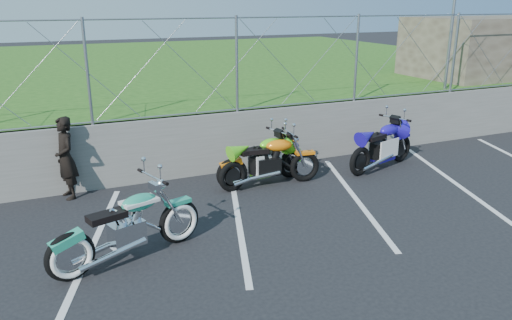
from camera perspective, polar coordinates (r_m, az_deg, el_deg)
name	(u,v)px	position (r m, az deg, el deg)	size (l,w,h in m)	color
ground	(262,243)	(7.82, 0.70, -9.44)	(90.00, 90.00, 0.00)	black
retaining_wall	(194,145)	(10.66, -7.11, 1.66)	(30.00, 0.22, 1.30)	#60605C
grass_field	(118,80)	(20.25, -15.52, 8.77)	(30.00, 20.00, 1.30)	#265316
stone_building	(490,46)	(17.93, 25.22, 11.68)	(5.00, 3.00, 1.80)	brown
chain_link_fence	(191,67)	(10.33, -7.46, 10.49)	(28.00, 0.03, 2.00)	gray
sign_pole	(451,32)	(14.40, 21.39, 13.46)	(0.08, 0.08, 3.00)	gray
parking_lines	(299,207)	(9.12, 4.98, -5.38)	(18.29, 4.31, 0.01)	silver
cruiser_turquoise	(130,229)	(7.39, -14.22, -7.64)	(2.31, 0.90, 1.18)	black
naked_orange	(270,163)	(10.01, 1.67, -0.38)	(2.18, 0.74, 1.09)	black
sportbike_green	(264,162)	(10.09, 0.90, -0.26)	(2.04, 0.73, 1.07)	black
sportbike_blue	(383,147)	(11.40, 14.28, 1.40)	(2.09, 0.85, 1.11)	black
person_standing	(66,158)	(9.94, -20.92, 0.20)	(0.57, 0.37, 1.56)	black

